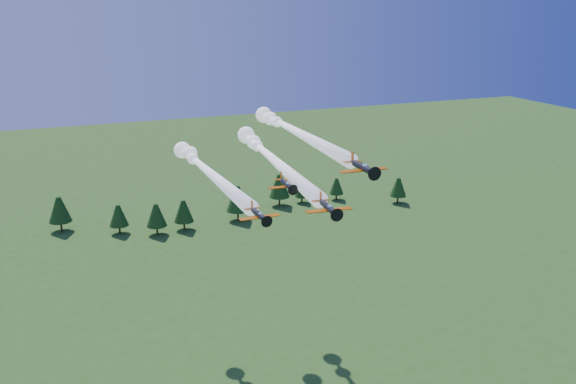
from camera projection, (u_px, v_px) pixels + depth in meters
name	position (u px, v px, depth m)	size (l,w,h in m)	color
plane_lead	(271.00, 157.00, 121.21)	(10.36, 57.42, 3.70)	black
plane_left	(206.00, 169.00, 124.61)	(6.51, 53.15, 3.70)	black
plane_right	(294.00, 130.00, 129.80)	(8.08, 57.63, 3.70)	black
plane_slot	(287.00, 184.00, 104.68)	(6.38, 6.93, 2.24)	black
treeline	(187.00, 204.00, 208.84)	(152.49, 22.18, 11.88)	#382314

